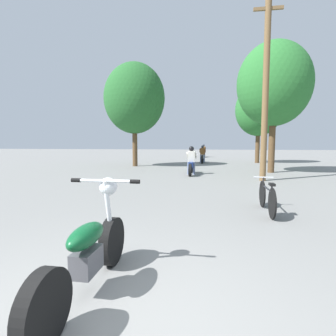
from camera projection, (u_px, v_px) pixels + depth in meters
utility_pole at (266, 87)px, 10.21m from camera, size 1.10×0.24×7.21m
roadside_tree_right_near at (274, 84)px, 13.07m from camera, size 3.64×3.28×6.55m
roadside_tree_right_far at (259, 110)px, 19.71m from camera, size 3.46×3.11×6.02m
roadside_tree_left at (134, 99)px, 16.83m from camera, size 3.93×3.54×6.64m
motorcycle_foreground at (89, 251)px, 2.64m from camera, size 0.83×1.94×1.11m
motorcycle_rider_lead at (191, 164)px, 12.64m from camera, size 0.50×2.10×1.36m
motorcycle_rider_mid at (202, 156)px, 20.11m from camera, size 0.50×2.14×1.34m
motorcycle_rider_far at (203, 152)px, 28.28m from camera, size 0.50×2.00×1.40m
bicycle_parked at (267, 197)px, 5.70m from camera, size 0.44×1.63×0.73m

